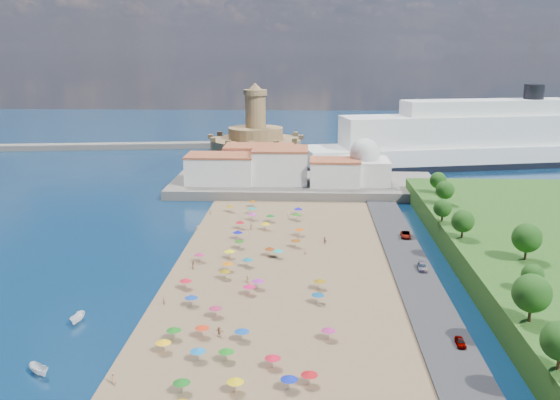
{
  "coord_description": "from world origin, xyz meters",
  "views": [
    {
      "loc": [
        11.39,
        -134.29,
        47.01
      ],
      "look_at": [
        4.0,
        25.0,
        8.0
      ],
      "focal_mm": 40.0,
      "sensor_mm": 36.0,
      "label": 1
    }
  ],
  "objects": [
    {
      "name": "cruise_ship",
      "position": [
        83.22,
        121.46,
        9.68
      ],
      "size": [
        150.88,
        54.46,
        32.7
      ],
      "color": "black",
      "rests_on": "ground"
    },
    {
      "name": "fortress",
      "position": [
        -12.0,
        138.0,
        6.68
      ],
      "size": [
        40.0,
        40.0,
        32.4
      ],
      "color": "#9E7F4F",
      "rests_on": "ground"
    },
    {
      "name": "ground",
      "position": [
        0.0,
        0.0,
        0.0
      ],
      "size": [
        700.0,
        700.0,
        0.0
      ],
      "primitive_type": "plane",
      "color": "#071938",
      "rests_on": "ground"
    },
    {
      "name": "waterfront_buildings",
      "position": [
        -3.05,
        73.64,
        7.88
      ],
      "size": [
        57.0,
        29.0,
        11.0
      ],
      "color": "silver",
      "rests_on": "terrace"
    },
    {
      "name": "breakwater",
      "position": [
        -110.0,
        153.0,
        1.3
      ],
      "size": [
        199.03,
        34.77,
        2.6
      ],
      "primitive_type": "cube",
      "rotation": [
        0.0,
        0.0,
        0.14
      ],
      "color": "#59544C",
      "rests_on": "ground"
    },
    {
      "name": "beach_parasols",
      "position": [
        -1.01,
        -14.06,
        2.15
      ],
      "size": [
        30.34,
        114.19,
        2.2
      ],
      "color": "gray",
      "rests_on": "beach"
    },
    {
      "name": "beachgoers",
      "position": [
        -3.47,
        -1.25,
        1.12
      ],
      "size": [
        34.24,
        94.04,
        1.84
      ],
      "color": "tan",
      "rests_on": "beach"
    },
    {
      "name": "terrace",
      "position": [
        10.0,
        73.0,
        1.5
      ],
      "size": [
        90.0,
        36.0,
        3.0
      ],
      "primitive_type": "cube",
      "color": "#59544C",
      "rests_on": "ground"
    },
    {
      "name": "domed_building",
      "position": [
        30.0,
        71.0,
        8.97
      ],
      "size": [
        16.0,
        16.0,
        15.0
      ],
      "color": "silver",
      "rests_on": "terrace"
    },
    {
      "name": "moored_boats",
      "position": [
        -28.38,
        -43.97,
        0.83
      ],
      "size": [
        4.45,
        22.19,
        1.68
      ],
      "color": "white",
      "rests_on": "ground"
    },
    {
      "name": "parked_cars",
      "position": [
        36.0,
        -1.52,
        1.38
      ],
      "size": [
        2.7,
        62.97,
        1.41
      ],
      "color": "gray",
      "rests_on": "promenade"
    },
    {
      "name": "jetty",
      "position": [
        -12.0,
        108.0,
        1.2
      ],
      "size": [
        18.0,
        70.0,
        2.4
      ],
      "primitive_type": "cube",
      "color": "#59544C",
      "rests_on": "ground"
    },
    {
      "name": "hillside_trees",
      "position": [
        47.9,
        -11.88,
        10.09
      ],
      "size": [
        15.97,
        107.62,
        7.63
      ],
      "color": "#382314",
      "rests_on": "hillside"
    }
  ]
}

